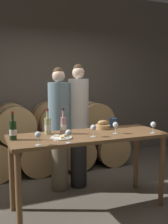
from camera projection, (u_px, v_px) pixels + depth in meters
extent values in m
plane|color=#665E51|center=(88.00, 207.00, 3.24)|extent=(10.00, 10.00, 0.00)
cube|color=#60594F|center=(45.00, 77.00, 4.95)|extent=(10.00, 0.12, 3.20)
cylinder|color=tan|center=(35.00, 153.00, 4.50)|extent=(0.61, 0.85, 0.61)
cylinder|color=#2D2D33|center=(38.00, 157.00, 4.25)|extent=(0.62, 0.02, 0.62)
cylinder|color=#2D2D33|center=(32.00, 149.00, 4.75)|extent=(0.62, 0.02, 0.62)
cylinder|color=tan|center=(72.00, 149.00, 4.75)|extent=(0.61, 0.85, 0.61)
cylinder|color=#2D2D33|center=(77.00, 153.00, 4.51)|extent=(0.62, 0.02, 0.62)
cylinder|color=#2D2D33|center=(67.00, 145.00, 5.00)|extent=(0.62, 0.02, 0.62)
cylinder|color=tan|center=(105.00, 145.00, 5.01)|extent=(0.61, 0.85, 0.61)
cylinder|color=#2D2D33|center=(112.00, 149.00, 4.76)|extent=(0.62, 0.02, 0.62)
cylinder|color=#2D2D33|center=(99.00, 142.00, 5.25)|extent=(0.62, 0.02, 0.62)
cylinder|color=tan|center=(14.00, 123.00, 4.30)|extent=(0.61, 0.85, 0.61)
cylinder|color=#2D2D33|center=(16.00, 126.00, 4.05)|extent=(0.62, 0.02, 0.62)
cylinder|color=#2D2D33|center=(12.00, 120.00, 4.55)|extent=(0.62, 0.02, 0.62)
cylinder|color=tan|center=(53.00, 120.00, 4.55)|extent=(0.61, 0.85, 0.61)
cylinder|color=#2D2D33|center=(58.00, 123.00, 4.31)|extent=(0.62, 0.02, 0.62)
cylinder|color=#2D2D33|center=(50.00, 118.00, 4.80)|extent=(0.62, 0.02, 0.62)
cylinder|color=tan|center=(89.00, 118.00, 4.81)|extent=(0.61, 0.85, 0.61)
cylinder|color=#2D2D33|center=(95.00, 120.00, 4.56)|extent=(0.62, 0.02, 0.62)
cylinder|color=#2D2D33|center=(84.00, 116.00, 5.06)|extent=(0.62, 0.02, 0.62)
cylinder|color=brown|center=(19.00, 195.00, 2.60)|extent=(0.06, 0.06, 0.89)
cylinder|color=brown|center=(162.00, 171.00, 3.25)|extent=(0.06, 0.06, 0.89)
cylinder|color=brown|center=(12.00, 175.00, 3.12)|extent=(0.06, 0.06, 0.89)
cylinder|color=brown|center=(136.00, 158.00, 3.77)|extent=(0.06, 0.06, 0.89)
cube|color=brown|center=(88.00, 136.00, 3.12)|extent=(1.86, 0.69, 0.04)
cylinder|color=#756651|center=(60.00, 160.00, 3.73)|extent=(0.24, 0.24, 0.85)
cylinder|color=gray|center=(59.00, 107.00, 3.63)|extent=(0.30, 0.30, 0.68)
sphere|color=beige|center=(58.00, 76.00, 3.57)|extent=(0.17, 0.17, 0.17)
sphere|color=#47331E|center=(58.00, 72.00, 3.57)|extent=(0.14, 0.14, 0.14)
cylinder|color=#232326|center=(79.00, 157.00, 3.83)|extent=(0.24, 0.24, 0.88)
cylinder|color=silver|center=(78.00, 104.00, 3.73)|extent=(0.29, 0.29, 0.70)
sphere|color=beige|center=(78.00, 73.00, 3.67)|extent=(0.17, 0.17, 0.17)
sphere|color=#47331E|center=(78.00, 69.00, 3.67)|extent=(0.14, 0.14, 0.14)
cylinder|color=#193819|center=(13.00, 131.00, 2.83)|extent=(0.08, 0.08, 0.20)
cylinder|color=#193819|center=(13.00, 117.00, 2.81)|extent=(0.03, 0.03, 0.09)
cylinder|color=maroon|center=(12.00, 112.00, 2.80)|extent=(0.03, 0.03, 0.02)
cylinder|color=white|center=(13.00, 132.00, 2.83)|extent=(0.08, 0.08, 0.06)
cylinder|color=#ADBC7F|center=(48.00, 126.00, 3.12)|extent=(0.08, 0.08, 0.19)
cylinder|color=#ADBC7F|center=(48.00, 114.00, 3.10)|extent=(0.03, 0.03, 0.09)
cylinder|color=maroon|center=(47.00, 110.00, 3.09)|extent=(0.03, 0.03, 0.02)
cylinder|color=white|center=(48.00, 127.00, 3.12)|extent=(0.08, 0.08, 0.06)
cylinder|color=#BC8E93|center=(63.00, 126.00, 3.13)|extent=(0.08, 0.08, 0.20)
cylinder|color=#BC8E93|center=(63.00, 114.00, 3.11)|extent=(0.03, 0.03, 0.09)
cylinder|color=black|center=(63.00, 109.00, 3.10)|extent=(0.03, 0.03, 0.02)
cylinder|color=white|center=(63.00, 127.00, 3.13)|extent=(0.08, 0.08, 0.06)
cylinder|color=#335693|center=(113.00, 122.00, 3.56)|extent=(0.10, 0.10, 0.12)
cylinder|color=#335693|center=(113.00, 118.00, 3.55)|extent=(0.10, 0.10, 0.01)
cylinder|color=tan|center=(103.00, 127.00, 3.43)|extent=(0.20, 0.20, 0.06)
ellipsoid|color=tan|center=(103.00, 123.00, 3.42)|extent=(0.15, 0.09, 0.07)
cylinder|color=white|center=(61.00, 138.00, 2.91)|extent=(0.24, 0.24, 0.01)
cube|color=#E0CC7F|center=(65.00, 135.00, 2.95)|extent=(0.07, 0.06, 0.02)
cube|color=beige|center=(57.00, 136.00, 2.92)|extent=(0.07, 0.07, 0.02)
cube|color=beige|center=(62.00, 137.00, 2.86)|extent=(0.05, 0.06, 0.02)
cylinder|color=white|center=(38.00, 145.00, 2.62)|extent=(0.06, 0.06, 0.00)
cylinder|color=white|center=(38.00, 141.00, 2.61)|extent=(0.01, 0.01, 0.07)
sphere|color=white|center=(38.00, 135.00, 2.61)|extent=(0.07, 0.07, 0.07)
cylinder|color=white|center=(69.00, 143.00, 2.71)|extent=(0.06, 0.06, 0.00)
cylinder|color=white|center=(69.00, 139.00, 2.71)|extent=(0.01, 0.01, 0.07)
sphere|color=white|center=(68.00, 133.00, 2.70)|extent=(0.07, 0.07, 0.07)
cylinder|color=white|center=(93.00, 137.00, 2.98)|extent=(0.06, 0.06, 0.00)
cylinder|color=white|center=(93.00, 133.00, 2.98)|extent=(0.01, 0.01, 0.07)
sphere|color=white|center=(93.00, 128.00, 2.97)|extent=(0.07, 0.07, 0.07)
cylinder|color=white|center=(115.00, 133.00, 3.15)|extent=(0.06, 0.06, 0.00)
cylinder|color=white|center=(115.00, 130.00, 3.15)|extent=(0.01, 0.01, 0.07)
sphere|color=white|center=(116.00, 125.00, 3.14)|extent=(0.07, 0.07, 0.07)
cylinder|color=white|center=(153.00, 133.00, 3.18)|extent=(0.06, 0.06, 0.00)
cylinder|color=white|center=(153.00, 130.00, 3.18)|extent=(0.01, 0.01, 0.07)
sphere|color=white|center=(153.00, 124.00, 3.17)|extent=(0.07, 0.07, 0.07)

